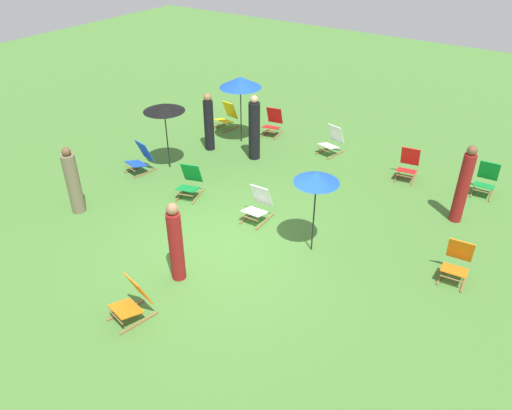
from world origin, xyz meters
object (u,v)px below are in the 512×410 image
Objects in this scene: umbrella_0 at (317,178)px; person_0 at (254,129)px; person_3 at (209,123)px; deckchair_0 at (227,116)px; person_1 at (176,243)px; deckchair_8 at (133,300)px; deckchair_6 at (258,205)px; deckchair_7 at (486,179)px; umbrella_2 at (240,82)px; deckchair_1 at (190,182)px; deckchair_3 at (457,262)px; person_4 at (73,182)px; deckchair_10 at (332,141)px; person_2 at (463,186)px; umbrella_1 at (164,108)px; deckchair_2 at (273,122)px; deckchair_9 at (141,159)px; deckchair_5 at (408,165)px.

umbrella_0 is 1.00× the size of person_0.
person_3 is at bearing 151.52° from umbrella_0.
deckchair_0 is 7.46m from person_1.
deckchair_8 is 6.93m from person_3.
deckchair_7 is (4.05, 4.19, 0.00)m from deckchair_6.
umbrella_2 reaches higher than deckchair_0.
deckchair_8 is (3.75, -7.71, 0.00)m from deckchair_0.
deckchair_1 and deckchair_6 have the same top height.
person_4 reaches higher than deckchair_3.
person_4 is (-1.72, -2.06, 0.41)m from deckchair_1.
person_0 reaches higher than deckchair_10.
umbrella_2 is 6.71m from person_2.
umbrella_2 is at bearing 94.78° from person_4.
deckchair_7 is at bearing 89.32° from deckchair_3.
deckchair_7 is 5.33m from umbrella_0.
deckchair_3 is at bearing -2.19° from umbrella_1.
person_2 is at bearing -2.46° from deckchair_0.
deckchair_1 is at bearing -29.30° from umbrella_1.
umbrella_0 is 1.09× the size of person_3.
umbrella_1 reaches higher than deckchair_3.
deckchair_10 is 7.16m from person_4.
deckchair_0 is 8.84m from deckchair_3.
deckchair_8 is 4.05m from person_4.
deckchair_7 is 1.78m from person_2.
person_4 is (-7.76, -6.32, 0.41)m from deckchair_7.
deckchair_6 is (3.81, -3.87, 0.00)m from deckchair_0.
umbrella_1 reaches higher than deckchair_8.
umbrella_2 is at bearing 140.82° from umbrella_0.
deckchair_2 is at bearing 30.72° from person_1.
umbrella_0 is 3.70m from person_2.
umbrella_2 is 1.47m from person_3.
person_3 is (-7.31, -1.90, 0.45)m from deckchair_7.
umbrella_1 is at bearing -55.16° from person_2.
person_3 reaches higher than person_4.
deckchair_1 is 0.52× the size of person_4.
deckchair_0 is 3.70m from deckchair_9.
deckchair_7 is at bearing 38.36° from deckchair_9.
person_0 is (0.96, -0.70, -0.97)m from umbrella_2.
deckchair_0 is at bearing -78.92° from person_2.
deckchair_0 is 0.45× the size of umbrella_0.
deckchair_3 is 5.43m from person_1.
deckchair_5 is 1.00× the size of deckchair_6.
deckchair_3 is 3.75m from deckchair_7.
deckchair_3 is 5.78m from deckchair_10.
umbrella_0 is at bearing -107.07° from deckchair_5.
umbrella_1 is 0.98× the size of person_2.
deckchair_1 is at bearing 179.93° from deckchair_6.
deckchair_2 is 0.99× the size of deckchair_10.
person_2 reaches higher than person_1.
person_1 is (-4.46, -3.05, 0.45)m from deckchair_3.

